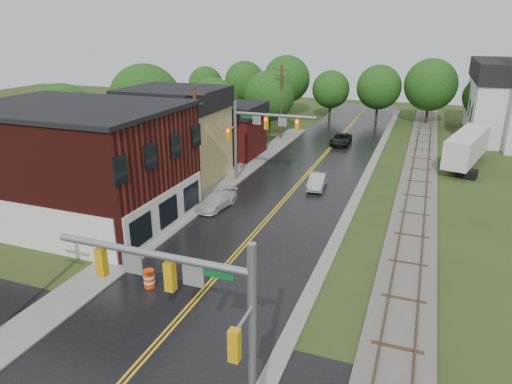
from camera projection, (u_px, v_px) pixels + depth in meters
The scene contains 20 objects.
main_road at pixel (304, 178), 42.38m from camera, with size 10.00×90.00×0.02m, color black.
curb_right at pixel (370, 169), 44.99m from camera, with size 0.80×70.00×0.12m, color gray.
sidewalk_left at pixel (221, 187), 40.03m from camera, with size 2.40×50.00×0.12m, color gray.
brick_building at pixel (78, 164), 31.89m from camera, with size 14.30×10.30×8.30m.
yellow_house at pixel (177, 144), 41.40m from camera, with size 8.00×7.00×6.40m, color tan.
darkred_building at pixel (227, 135), 49.33m from camera, with size 7.00×6.00×4.40m, color #3F0F0C.
railroad at pixel (419, 173), 43.43m from camera, with size 3.20×80.00×0.30m.
traffic_signal_near at pixel (191, 295), 14.90m from camera, with size 7.34×0.30×7.20m.
traffic_signal_far at pixel (258, 129), 39.19m from camera, with size 7.34×0.43×7.20m.
utility_pole_b at pixel (197, 141), 35.97m from camera, with size 1.80×0.28×9.00m.
utility_pole_c at pixel (281, 101), 55.33m from camera, with size 1.80×0.28×9.00m.
tree_left_a at pixel (63, 125), 40.06m from camera, with size 6.80×6.80×8.67m.
tree_left_b at pixel (146, 102), 48.00m from camera, with size 7.60×7.60×9.69m.
tree_left_c at pixel (214, 105), 54.12m from camera, with size 6.00×6.00×7.65m.
tree_left_e at pixel (270, 97), 57.65m from camera, with size 6.40×6.40×8.16m.
suv_dark at pixel (341, 139), 54.03m from camera, with size 2.10×4.56×1.27m, color black.
sedan_silver at pixel (317, 181), 39.44m from camera, with size 1.33×3.80×1.25m, color #BABABF.
pickup_white at pixel (217, 201), 35.11m from camera, with size 1.65×4.07×1.18m, color silver.
semi_trailer at pixel (467, 146), 45.03m from camera, with size 4.81×10.81×3.44m.
construction_barrel at pixel (149, 279), 24.40m from camera, with size 0.58×0.58×1.03m, color #E93F0A.
Camera 1 is at (9.98, -9.29, 13.21)m, focal length 32.00 mm.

